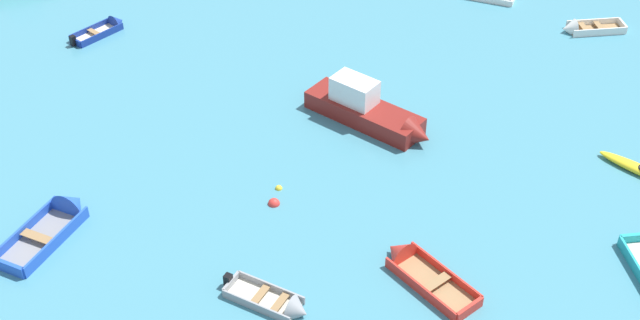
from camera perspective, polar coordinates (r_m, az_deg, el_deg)
rowboat_white_cluster_inner at (r=44.94m, az=17.43°, el=8.56°), size 3.35×1.54×0.99m
rowboat_blue_midfield_right at (r=32.62m, az=-17.36°, el=-3.80°), size 2.91×4.35×1.39m
rowboat_deep_blue_far_left at (r=44.40m, az=-14.34°, el=8.77°), size 2.61×2.90×0.91m
rowboat_red_far_back at (r=29.61m, az=6.32°, el=-7.13°), size 3.48×3.73×1.19m
rowboat_grey_midfield_left at (r=28.22m, az=-2.63°, el=-9.87°), size 3.14×2.22×0.96m
motor_launch_maroon_cluster_outer at (r=35.95m, az=3.51°, el=3.32°), size 5.74×4.72×2.12m
mooring_buoy_trailing at (r=32.12m, az=-3.17°, el=-3.01°), size 0.46×0.46×0.46m
mooring_buoy_midfield at (r=32.81m, az=-2.84°, el=-1.96°), size 0.29×0.29×0.29m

